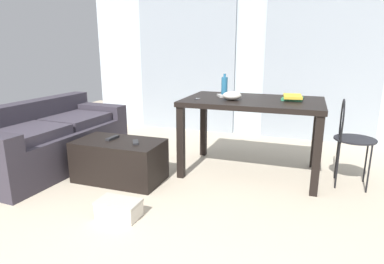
% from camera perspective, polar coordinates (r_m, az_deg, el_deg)
% --- Properties ---
extents(ground_plane, '(8.17, 8.17, 0.00)m').
position_cam_1_polar(ground_plane, '(3.27, 3.04, -9.08)').
color(ground_plane, beige).
extents(wall_back, '(5.17, 0.10, 2.60)m').
position_cam_1_polar(wall_back, '(5.05, 10.21, 14.25)').
color(wall_back, silver).
rests_on(wall_back, ground).
extents(curtains, '(3.53, 0.03, 2.37)m').
position_cam_1_polar(curtains, '(4.97, 9.98, 12.90)').
color(curtains, '#99A3AD').
rests_on(curtains, ground).
extents(couch, '(0.90, 1.82, 0.72)m').
position_cam_1_polar(couch, '(4.01, -23.49, -1.32)').
color(couch, '#38333D').
rests_on(couch, ground).
extents(coffee_table, '(0.86, 0.48, 0.41)m').
position_cam_1_polar(coffee_table, '(3.39, -12.43, -4.85)').
color(coffee_table, black).
rests_on(coffee_table, ground).
extents(craft_table, '(1.39, 0.87, 0.79)m').
position_cam_1_polar(craft_table, '(3.45, 10.46, 3.95)').
color(craft_table, black).
rests_on(craft_table, ground).
extents(wire_chair, '(0.38, 0.38, 0.84)m').
position_cam_1_polar(wire_chair, '(3.44, 25.54, 0.02)').
color(wire_chair, black).
rests_on(wire_chair, ground).
extents(bottle_near, '(0.07, 0.07, 0.23)m').
position_cam_1_polar(bottle_near, '(3.73, 5.65, 8.03)').
color(bottle_near, teal).
rests_on(bottle_near, craft_table).
extents(bowl, '(0.19, 0.19, 0.09)m').
position_cam_1_polar(bowl, '(3.35, 6.95, 6.28)').
color(bowl, beige).
rests_on(bowl, craft_table).
extents(book_stack, '(0.21, 0.29, 0.05)m').
position_cam_1_polar(book_stack, '(3.47, 17.06, 5.76)').
color(book_stack, '#2D7F56').
rests_on(book_stack, craft_table).
extents(tv_remote_on_table, '(0.11, 0.15, 0.02)m').
position_cam_1_polar(tv_remote_on_table, '(3.56, 4.93, 6.29)').
color(tv_remote_on_table, '#B7B7B2').
rests_on(tv_remote_on_table, craft_table).
extents(scissors, '(0.05, 0.10, 0.00)m').
position_cam_1_polar(scissors, '(3.37, 0.80, 5.73)').
color(scissors, '#9EA0A5').
rests_on(scissors, craft_table).
extents(tv_remote_primary, '(0.12, 0.15, 0.02)m').
position_cam_1_polar(tv_remote_primary, '(3.21, -9.77, -1.76)').
color(tv_remote_primary, '#232326').
rests_on(tv_remote_primary, coffee_table).
extents(tv_remote_secondary, '(0.06, 0.17, 0.02)m').
position_cam_1_polar(tv_remote_secondary, '(3.39, -13.62, -1.02)').
color(tv_remote_secondary, '#232326').
rests_on(tv_remote_secondary, coffee_table).
extents(shoebox, '(0.34, 0.20, 0.14)m').
position_cam_1_polar(shoebox, '(2.73, -12.58, -12.88)').
color(shoebox, beige).
rests_on(shoebox, ground).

